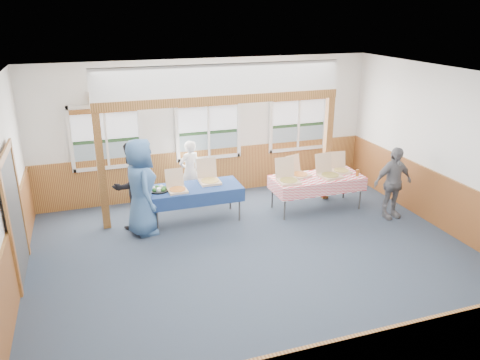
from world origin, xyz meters
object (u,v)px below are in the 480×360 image
Objects in this scene: woman_white at (190,172)px; person_grey at (393,183)px; woman_black at (133,185)px; table_left at (195,189)px; man_blue at (141,187)px; table_right at (317,179)px.

woman_white is 4.45m from person_grey.
woman_black reaches higher than woman_white.
table_left is at bearing 161.80° from person_grey.
woman_white is at bearing 148.25° from person_grey.
woman_black reaches higher than table_left.
person_grey is at bearing 139.98° from woman_black.
woman_black is (-1.38, -0.95, 0.17)m from woman_white.
woman_white reaches higher than table_left.
man_blue reaches higher than woman_black.
table_right is (2.69, -0.25, 0.00)m from table_left.
woman_white is at bearing 80.09° from table_left.
woman_white is (0.13, 1.05, 0.03)m from table_left.
woman_black is at bearing 164.51° from person_grey.
table_left is at bearing 176.85° from table_right.
woman_black is 0.36m from man_blue.
table_left is 1.08× the size of woman_black.
woman_black is 5.39m from person_grey.
table_left is 1.18m from man_blue.
man_blue reaches higher than person_grey.
person_grey reaches higher than woman_white.
table_right is at bearing 143.18° from person_grey.
table_right is at bearing 148.37° from woman_black.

